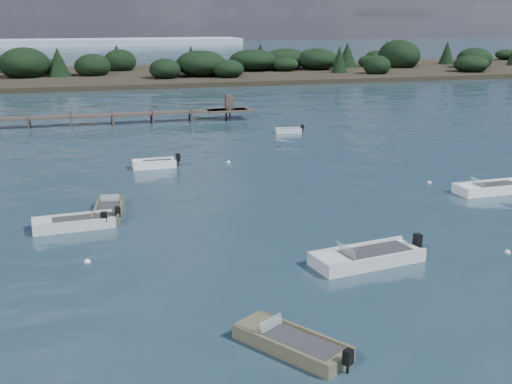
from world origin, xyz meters
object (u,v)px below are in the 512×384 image
object	(u,v)px
tender_far_grey_b	(288,131)
dinghy_mid_white_a	(367,259)
dinghy_mid_white_b	(490,190)
dinghy_extra_a	(109,212)
tender_far_white	(154,165)
dinghy_mid_grey	(74,225)
dinghy_near_olive	(291,345)

from	to	relation	value
tender_far_grey_b	dinghy_mid_white_a	bearing A→B (deg)	-102.17
dinghy_mid_white_b	tender_far_grey_b	bearing A→B (deg)	103.64
tender_far_grey_b	dinghy_extra_a	distance (m)	29.63
tender_far_white	dinghy_extra_a	size ratio (longest dim) A/B	0.74
tender_far_white	dinghy_mid_white_a	bearing A→B (deg)	-71.88
dinghy_extra_a	tender_far_white	bearing A→B (deg)	70.42
tender_far_white	dinghy_mid_white_a	size ratio (longest dim) A/B	0.62
tender_far_white	dinghy_extra_a	xyz separation A→B (m)	(-4.07, -11.46, -0.01)
dinghy_mid_grey	dinghy_extra_a	size ratio (longest dim) A/B	0.98
dinghy_mid_white_b	dinghy_mid_white_a	xyz separation A→B (m)	(-13.32, -9.34, 0.01)
dinghy_mid_grey	tender_far_grey_b	bearing A→B (deg)	50.03
dinghy_near_olive	tender_far_grey_b	distance (m)	42.96
tender_far_grey_b	dinghy_extra_a	xyz separation A→B (m)	(-18.80, -22.91, 0.02)
dinghy_near_olive	dinghy_mid_grey	world-z (taller)	dinghy_mid_grey
dinghy_mid_white_a	tender_far_grey_b	size ratio (longest dim) A/B	2.01
tender_far_grey_b	dinghy_mid_grey	distance (m)	32.38
dinghy_near_olive	dinghy_mid_grey	xyz separation A→B (m)	(-7.38, 16.00, 0.02)
dinghy_mid_white_b	tender_far_grey_b	xyz separation A→B (m)	(-5.99, 24.68, -0.03)
dinghy_mid_white_b	dinghy_extra_a	world-z (taller)	dinghy_mid_white_b
dinghy_mid_white_a	dinghy_extra_a	distance (m)	15.96
dinghy_near_olive	tender_far_grey_b	bearing A→B (deg)	71.80
dinghy_mid_white_a	dinghy_mid_grey	xyz separation A→B (m)	(-13.46, 9.21, -0.01)
dinghy_near_olive	dinghy_mid_white_b	bearing A→B (deg)	39.74
dinghy_mid_white_b	dinghy_mid_white_a	distance (m)	16.27
tender_far_grey_b	dinghy_mid_grey	xyz separation A→B (m)	(-20.80, -24.81, 0.02)
dinghy_mid_white_a	dinghy_near_olive	distance (m)	9.12
dinghy_mid_grey	dinghy_near_olive	bearing A→B (deg)	-65.23
tender_far_white	dinghy_mid_grey	size ratio (longest dim) A/B	0.76
tender_far_white	tender_far_grey_b	distance (m)	18.65
tender_far_grey_b	dinghy_mid_grey	world-z (taller)	dinghy_mid_grey
dinghy_extra_a	dinghy_mid_white_b	bearing A→B (deg)	-4.09
dinghy_extra_a	dinghy_mid_white_a	bearing A→B (deg)	-44.12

